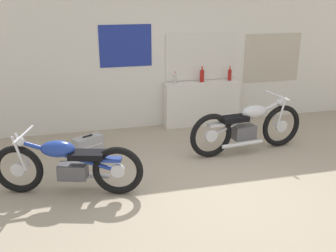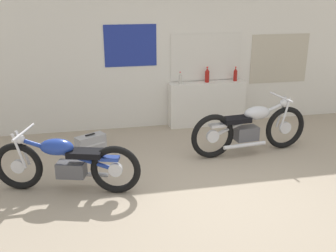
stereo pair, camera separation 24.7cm
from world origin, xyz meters
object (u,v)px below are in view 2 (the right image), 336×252
motorcycle_silver (250,128)px  hard_case_silver (91,143)px  motorcycle_blue (66,163)px  bottle_left_center (207,75)px  bottle_center (235,75)px  bottle_leftmost (180,79)px

motorcycle_silver → hard_case_silver: (-2.59, 0.61, -0.30)m
motorcycle_blue → bottle_left_center: bearing=40.6°
bottle_center → hard_case_silver: size_ratio=0.53×
bottle_leftmost → motorcycle_silver: size_ratio=0.11×
hard_case_silver → bottle_leftmost: bearing=26.9°
bottle_leftmost → hard_case_silver: 2.15m
bottle_center → hard_case_silver: bearing=-162.3°
bottle_left_center → bottle_center: (0.58, -0.01, -0.01)m
bottle_leftmost → bottle_left_center: 0.55m
bottle_leftmost → motorcycle_silver: bottle_leftmost is taller
bottle_leftmost → motorcycle_blue: size_ratio=0.12×
motorcycle_silver → hard_case_silver: size_ratio=3.87×
bottle_center → motorcycle_blue: (-3.23, -2.26, -0.59)m
bottle_left_center → hard_case_silver: size_ratio=0.57×
hard_case_silver → motorcycle_silver: bearing=-13.3°
bottle_leftmost → motorcycle_blue: bearing=-133.3°
bottle_leftmost → bottle_left_center: bottle_left_center is taller
bottle_left_center → motorcycle_silver: (0.28, -1.54, -0.57)m
motorcycle_silver → motorcycle_blue: size_ratio=1.07×
motorcycle_silver → motorcycle_blue: (-2.93, -0.73, -0.03)m
bottle_left_center → motorcycle_blue: bottle_left_center is taller
bottle_left_center → motorcycle_silver: bottle_left_center is taller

